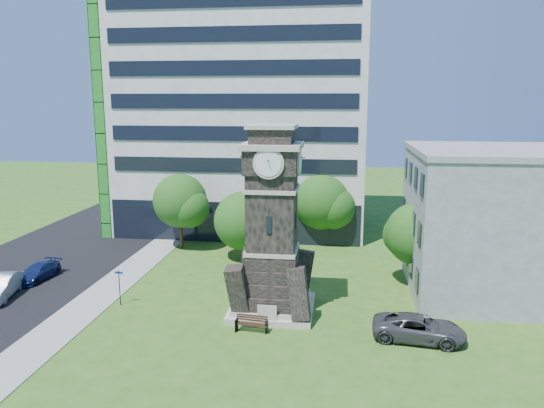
# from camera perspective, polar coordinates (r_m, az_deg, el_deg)

# --- Properties ---
(ground) EXTENTS (160.00, 160.00, 0.00)m
(ground) POSITION_cam_1_polar(r_m,az_deg,el_deg) (34.49, -5.49, -12.36)
(ground) COLOR #325819
(ground) RESTS_ON ground
(sidewalk) EXTENTS (3.00, 70.00, 0.06)m
(sidewalk) POSITION_cam_1_polar(r_m,az_deg,el_deg) (41.84, -16.84, -8.45)
(sidewalk) COLOR gray
(sidewalk) RESTS_ON ground
(street) EXTENTS (14.00, 80.00, 0.02)m
(street) POSITION_cam_1_polar(r_m,az_deg,el_deg) (45.93, -26.63, -7.45)
(street) COLOR black
(street) RESTS_ON ground
(clock_tower) EXTENTS (5.40, 5.40, 12.22)m
(clock_tower) POSITION_cam_1_polar(r_m,az_deg,el_deg) (34.13, 0.02, -3.18)
(clock_tower) COLOR #BBB6A3
(clock_tower) RESTS_ON ground
(office_tall) EXTENTS (26.20, 15.11, 28.60)m
(office_tall) POSITION_cam_1_polar(r_m,az_deg,el_deg) (57.59, -3.07, 11.63)
(office_tall) COLOR white
(office_tall) RESTS_ON ground
(office_low) EXTENTS (15.20, 12.20, 10.40)m
(office_low) POSITION_cam_1_polar(r_m,az_deg,el_deg) (41.68, 25.02, -1.71)
(office_low) COLOR #9DA0A2
(office_low) RESTS_ON ground
(car_street_mid) EXTENTS (2.72, 5.05, 1.58)m
(car_street_mid) POSITION_cam_1_polar(r_m,az_deg,el_deg) (42.36, -27.18, -7.91)
(car_street_mid) COLOR #999AA0
(car_street_mid) RESTS_ON ground
(car_street_north) EXTENTS (2.16, 4.39, 1.23)m
(car_street_north) POSITION_cam_1_polar(r_m,az_deg,el_deg) (45.18, -23.88, -6.71)
(car_street_north) COLOR #121E4F
(car_street_north) RESTS_ON ground
(car_east_lot) EXTENTS (5.57, 3.10, 1.47)m
(car_east_lot) POSITION_cam_1_polar(r_m,az_deg,el_deg) (32.63, 15.52, -12.74)
(car_east_lot) COLOR #414145
(car_east_lot) RESTS_ON ground
(park_bench) EXTENTS (1.96, 0.52, 1.01)m
(park_bench) POSITION_cam_1_polar(r_m,az_deg,el_deg) (32.67, -2.20, -12.67)
(park_bench) COLOR black
(park_bench) RESTS_ON ground
(street_sign) EXTENTS (0.59, 0.06, 2.46)m
(street_sign) POSITION_cam_1_polar(r_m,az_deg,el_deg) (37.60, -16.10, -8.22)
(street_sign) COLOR black
(street_sign) RESTS_ON ground
(tree_nw) EXTENTS (5.49, 4.99, 7.05)m
(tree_nw) POSITION_cam_1_polar(r_m,az_deg,el_deg) (49.75, -9.78, 0.14)
(tree_nw) COLOR #332114
(tree_nw) RESTS_ON ground
(tree_nc) EXTENTS (5.62, 5.11, 6.02)m
(tree_nc) POSITION_cam_1_polar(r_m,az_deg,el_deg) (45.82, -3.00, -1.99)
(tree_nc) COLOR #332114
(tree_nc) RESTS_ON ground
(tree_ne) EXTENTS (6.16, 5.60, 7.01)m
(tree_ne) POSITION_cam_1_polar(r_m,az_deg,el_deg) (51.07, 5.48, 0.16)
(tree_ne) COLOR #332114
(tree_ne) RESTS_ON ground
(tree_east) EXTENTS (5.13, 4.67, 6.31)m
(tree_east) POSITION_cam_1_polar(r_m,az_deg,el_deg) (40.73, 15.40, -3.34)
(tree_east) COLOR #332114
(tree_east) RESTS_ON ground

